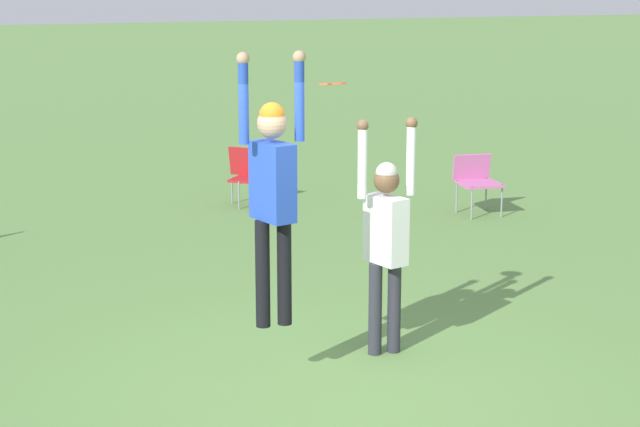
{
  "coord_description": "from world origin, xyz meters",
  "views": [
    {
      "loc": [
        -2.78,
        -7.74,
        3.38
      ],
      "look_at": [
        0.19,
        0.78,
        1.3
      ],
      "focal_mm": 60.0,
      "sensor_mm": 36.0,
      "label": 1
    }
  ],
  "objects_px": {
    "person_jumping": "(273,182)",
    "frisbee": "(332,84)",
    "camping_chair_0": "(476,178)",
    "camping_chair_1": "(246,172)",
    "person_defending": "(386,231)"
  },
  "relations": [
    {
      "from": "camping_chair_0",
      "to": "camping_chair_1",
      "type": "bearing_deg",
      "value": -24.2
    },
    {
      "from": "person_defending",
      "to": "person_jumping",
      "type": "bearing_deg",
      "value": -90.0
    },
    {
      "from": "person_jumping",
      "to": "frisbee",
      "type": "height_order",
      "value": "person_jumping"
    },
    {
      "from": "frisbee",
      "to": "camping_chair_0",
      "type": "xyz_separation_m",
      "value": [
        3.86,
        4.74,
        -1.93
      ]
    },
    {
      "from": "person_jumping",
      "to": "person_defending",
      "type": "distance_m",
      "value": 1.31
    },
    {
      "from": "camping_chair_1",
      "to": "person_defending",
      "type": "bearing_deg",
      "value": 125.22
    },
    {
      "from": "frisbee",
      "to": "camping_chair_1",
      "type": "xyz_separation_m",
      "value": [
        0.98,
        6.39,
        -1.96
      ]
    },
    {
      "from": "person_jumping",
      "to": "camping_chair_1",
      "type": "relative_size",
      "value": 2.74
    },
    {
      "from": "person_defending",
      "to": "camping_chair_0",
      "type": "bearing_deg",
      "value": 128.42
    },
    {
      "from": "frisbee",
      "to": "camping_chair_0",
      "type": "height_order",
      "value": "frisbee"
    },
    {
      "from": "frisbee",
      "to": "person_defending",
      "type": "bearing_deg",
      "value": -1.28
    },
    {
      "from": "person_jumping",
      "to": "person_defending",
      "type": "relative_size",
      "value": 1.06
    },
    {
      "from": "frisbee",
      "to": "camping_chair_0",
      "type": "bearing_deg",
      "value": 50.85
    },
    {
      "from": "person_defending",
      "to": "camping_chair_0",
      "type": "distance_m",
      "value": 5.85
    },
    {
      "from": "person_defending",
      "to": "camping_chair_1",
      "type": "relative_size",
      "value": 2.58
    }
  ]
}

